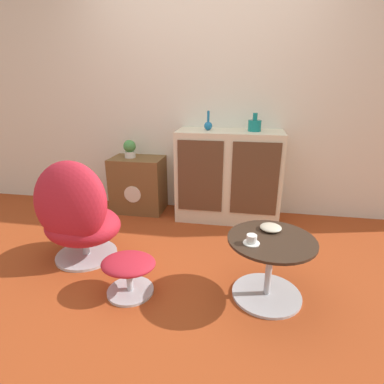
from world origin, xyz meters
name	(u,v)px	position (x,y,z in m)	size (l,w,h in m)	color
ground_plane	(177,277)	(0.00, 0.00, 0.00)	(12.00, 12.00, 0.00)	#9E3D19
wall_back	(205,94)	(0.00, 1.45, 1.30)	(6.40, 0.06, 2.60)	silver
sideboard	(228,176)	(0.30, 1.18, 0.48)	(1.08, 0.48, 0.96)	beige
tv_console	(138,184)	(-0.73, 1.22, 0.31)	(0.58, 0.41, 0.63)	brown
egg_chair	(77,215)	(-0.84, 0.10, 0.41)	(0.70, 0.65, 0.88)	#B7B7BC
ottoman	(129,268)	(-0.29, -0.24, 0.20)	(0.38, 0.33, 0.28)	#B7B7BC
coffee_table	(269,265)	(0.66, -0.10, 0.25)	(0.58, 0.58, 0.45)	#B7B7BC
vase_leftmost	(208,125)	(0.07, 1.18, 1.01)	(0.08, 0.08, 0.19)	#196699
vase_inner_left	(255,125)	(0.53, 1.18, 1.02)	(0.13, 0.13, 0.18)	#147A75
potted_plant	(130,148)	(-0.81, 1.22, 0.73)	(0.14, 0.14, 0.20)	silver
teacup	(252,240)	(0.53, -0.19, 0.47)	(0.11, 0.11, 0.06)	white
bowl	(271,227)	(0.66, 0.02, 0.46)	(0.15, 0.15, 0.04)	beige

